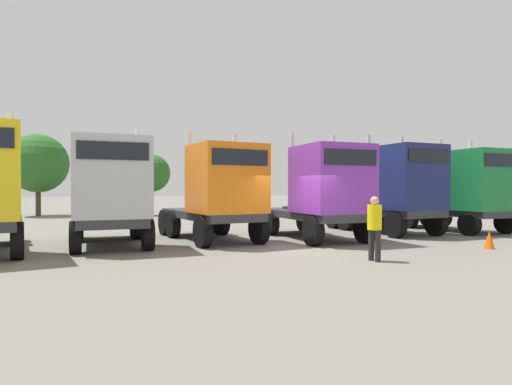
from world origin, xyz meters
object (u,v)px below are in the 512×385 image
at_px(semi_truck_navy, 398,188).
at_px(semi_truck_green, 468,190).
at_px(visitor_in_hivis, 375,223).
at_px(traffic_cone_near, 489,240).
at_px(semi_truck_silver, 111,192).
at_px(semi_truck_orange, 220,192).
at_px(semi_truck_purple, 323,191).

distance_m(semi_truck_navy, semi_truck_green, 3.64).
height_order(visitor_in_hivis, traffic_cone_near, visitor_in_hivis).
relative_size(semi_truck_silver, semi_truck_orange, 0.95).
distance_m(semi_truck_purple, visitor_in_hivis, 4.76).
bearing_deg(semi_truck_orange, traffic_cone_near, 51.45).
bearing_deg(semi_truck_purple, semi_truck_navy, 101.34).
bearing_deg(visitor_in_hivis, semi_truck_navy, -137.60).
xyz_separation_m(semi_truck_silver, visitor_in_hivis, (6.69, -5.56, -0.87)).
relative_size(semi_truck_green, visitor_in_hivis, 3.34).
height_order(semi_truck_navy, semi_truck_green, semi_truck_navy).
bearing_deg(semi_truck_purple, semi_truck_orange, -104.64).
distance_m(semi_truck_orange, semi_truck_purple, 4.02).
bearing_deg(semi_truck_navy, traffic_cone_near, -3.77).
bearing_deg(semi_truck_navy, semi_truck_green, 81.09).
xyz_separation_m(visitor_in_hivis, traffic_cone_near, (5.16, 0.55, -0.76)).
distance_m(semi_truck_purple, semi_truck_green, 7.95).
relative_size(semi_truck_orange, traffic_cone_near, 10.04).
xyz_separation_m(semi_truck_silver, semi_truck_navy, (12.12, -0.20, 0.11)).
distance_m(semi_truck_purple, traffic_cone_near, 5.94).
height_order(semi_truck_purple, visitor_in_hivis, semi_truck_purple).
height_order(semi_truck_navy, visitor_in_hivis, semi_truck_navy).
relative_size(semi_truck_orange, semi_truck_purple, 0.98).
bearing_deg(semi_truck_green, semi_truck_navy, -97.57).
relative_size(semi_truck_green, traffic_cone_near, 10.08).
bearing_deg(semi_truck_navy, semi_truck_purple, -80.19).
relative_size(semi_truck_navy, visitor_in_hivis, 3.24).
bearing_deg(semi_truck_silver, semi_truck_green, 88.30).
relative_size(semi_truck_purple, visitor_in_hivis, 3.39).
bearing_deg(semi_truck_green, semi_truck_orange, -93.17).
xyz_separation_m(semi_truck_orange, semi_truck_green, (11.81, -0.81, 0.04)).
xyz_separation_m(semi_truck_green, traffic_cone_near, (-3.87, -4.28, -1.65)).
relative_size(semi_truck_orange, semi_truck_green, 1.00).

